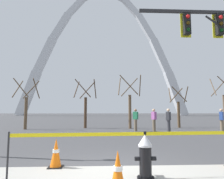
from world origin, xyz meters
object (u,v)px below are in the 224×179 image
object	(u,v)px
traffic_cone_by_hydrant	(118,172)
pedestrian_standing_center	(222,120)
fire_hydrant	(145,156)
pedestrian_walking_right	(136,120)
traffic_cone_curb_edge	(56,153)
monument_arch	(103,57)
pedestrian_near_trees	(154,120)
pedestrian_walking_left	(169,121)

from	to	relation	value
traffic_cone_by_hydrant	pedestrian_standing_center	world-z (taller)	pedestrian_standing_center
fire_hydrant	pedestrian_walking_right	world-z (taller)	pedestrian_walking_right
fire_hydrant	traffic_cone_curb_edge	distance (m)	2.32
traffic_cone_curb_edge	pedestrian_standing_center	bearing A→B (deg)	41.26
traffic_cone_by_hydrant	pedestrian_walking_right	bearing A→B (deg)	79.19
monument_arch	pedestrian_walking_right	size ratio (longest dim) A/B	35.58
pedestrian_walking_right	traffic_cone_curb_edge	bearing A→B (deg)	-110.85
fire_hydrant	pedestrian_near_trees	distance (m)	10.30
fire_hydrant	pedestrian_near_trees	bearing A→B (deg)	74.83
monument_arch	pedestrian_walking_right	world-z (taller)	monument_arch
fire_hydrant	monument_arch	bearing A→B (deg)	90.58
pedestrian_standing_center	fire_hydrant	bearing A→B (deg)	-128.00
pedestrian_near_trees	traffic_cone_curb_edge	bearing A→B (deg)	-118.19
pedestrian_walking_right	pedestrian_near_trees	xyz separation A→B (m)	(1.23, -0.41, 0.00)
pedestrian_walking_right	pedestrian_walking_left	bearing A→B (deg)	-43.99
fire_hydrant	pedestrian_standing_center	distance (m)	11.39
fire_hydrant	pedestrian_near_trees	size ratio (longest dim) A/B	0.62
pedestrian_near_trees	pedestrian_walking_left	bearing A→B (deg)	-66.11
pedestrian_walking_left	pedestrian_standing_center	world-z (taller)	same
pedestrian_walking_left	pedestrian_walking_right	size ratio (longest dim) A/B	1.00
monument_arch	pedestrian_near_trees	bearing A→B (deg)	-86.47
fire_hydrant	pedestrian_walking_right	bearing A→B (deg)	81.96
fire_hydrant	pedestrian_standing_center	world-z (taller)	pedestrian_standing_center
fire_hydrant	traffic_cone_by_hydrant	distance (m)	0.96
traffic_cone_curb_edge	pedestrian_standing_center	xyz separation A→B (m)	(9.11, 8.00, 0.46)
pedestrian_standing_center	pedestrian_near_trees	world-z (taller)	same
monument_arch	pedestrian_walking_left	xyz separation A→B (m)	(3.94, -55.51, -18.81)
pedestrian_standing_center	pedestrian_walking_right	world-z (taller)	same
pedestrian_walking_right	pedestrian_near_trees	size ratio (longest dim) A/B	1.00
pedestrian_standing_center	pedestrian_near_trees	distance (m)	4.42
traffic_cone_by_hydrant	pedestrian_near_trees	world-z (taller)	pedestrian_near_trees
pedestrian_walking_left	pedestrian_walking_right	bearing A→B (deg)	136.01
traffic_cone_curb_edge	pedestrian_near_trees	distance (m)	10.17
fire_hydrant	pedestrian_walking_left	xyz separation A→B (m)	(3.29, 8.58, 0.35)
traffic_cone_curb_edge	pedestrian_standing_center	world-z (taller)	pedestrian_standing_center
fire_hydrant	pedestrian_standing_center	xyz separation A→B (m)	(7.01, 8.97, 0.35)
traffic_cone_curb_edge	pedestrian_standing_center	size ratio (longest dim) A/B	0.46
traffic_cone_curb_edge	fire_hydrant	bearing A→B (deg)	-24.78
traffic_cone_by_hydrant	pedestrian_standing_center	distance (m)	12.34
pedestrian_near_trees	monument_arch	bearing A→B (deg)	93.53
monument_arch	pedestrian_walking_left	distance (m)	58.74
traffic_cone_curb_edge	pedestrian_standing_center	distance (m)	12.13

